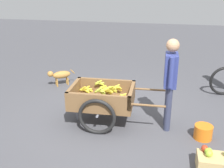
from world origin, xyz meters
name	(u,v)px	position (x,y,z in m)	size (l,w,h in m)	color
ground_plane	(118,123)	(0.00, 0.00, 0.00)	(24.00, 24.00, 0.00)	#47474C
fruit_cart	(103,99)	(0.29, -0.02, 0.44)	(1.67, 0.96, 0.74)	brown
vendor_person	(170,77)	(-0.85, -0.05, 0.93)	(0.21, 0.55, 1.57)	#333851
dog	(60,75)	(1.72, -1.57, 0.27)	(0.56, 0.44, 0.40)	#AD7A38
plastic_bucket	(203,132)	(-1.44, 0.21, 0.12)	(0.29, 0.29, 0.23)	orange
mixed_fruit_crate	(213,162)	(-1.49, 1.02, 0.13)	(0.44, 0.32, 0.32)	tan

